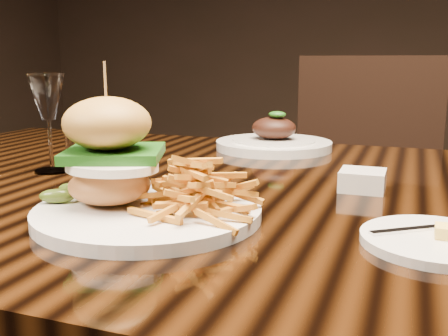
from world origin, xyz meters
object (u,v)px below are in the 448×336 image
(burger_plate, at_px, (143,179))
(wine_glass, at_px, (47,100))
(far_dish, at_px, (274,142))
(dining_table, at_px, (264,235))
(chair_far, at_px, (359,190))

(burger_plate, height_order, wine_glass, burger_plate)
(far_dish, bearing_deg, wine_glass, -130.13)
(dining_table, xyz_separation_m, far_dish, (-0.07, 0.33, 0.09))
(burger_plate, distance_m, far_dish, 0.53)
(burger_plate, relative_size, far_dish, 1.11)
(wine_glass, xyz_separation_m, far_dish, (0.30, 0.35, -0.11))
(wine_glass, relative_size, chair_far, 0.18)
(dining_table, distance_m, chair_far, 0.90)
(chair_far, bearing_deg, far_dish, -100.08)
(far_dish, relative_size, chair_far, 0.26)
(dining_table, relative_size, chair_far, 1.68)
(far_dish, xyz_separation_m, chair_far, (0.13, 0.56, -0.23))
(burger_plate, relative_size, wine_glass, 1.64)
(wine_glass, relative_size, far_dish, 0.68)
(wine_glass, bearing_deg, burger_plate, -33.40)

